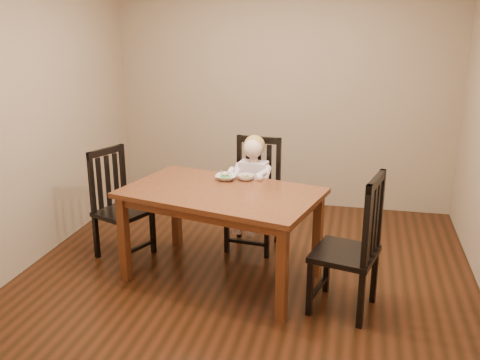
% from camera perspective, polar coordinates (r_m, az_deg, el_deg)
% --- Properties ---
extents(room, '(4.01, 4.01, 2.71)m').
position_cam_1_polar(room, '(4.43, 0.73, 5.67)').
color(room, '#3C1B0C').
rests_on(room, ground).
extents(dining_table, '(1.81, 1.33, 0.81)m').
position_cam_1_polar(dining_table, '(4.56, -2.02, -2.26)').
color(dining_table, '#452410').
rests_on(dining_table, room).
extents(chair_child, '(0.51, 0.49, 1.09)m').
position_cam_1_polar(chair_child, '(5.28, 1.55, -1.69)').
color(chair_child, black).
rests_on(chair_child, room).
extents(chair_left, '(0.57, 0.58, 1.04)m').
position_cam_1_polar(chair_left, '(5.22, -12.78, -2.66)').
color(chair_left, black).
rests_on(chair_left, room).
extents(chair_right, '(0.56, 0.58, 1.12)m').
position_cam_1_polar(chair_right, '(4.20, 11.90, -7.06)').
color(chair_right, black).
rests_on(chair_right, room).
extents(toddler, '(0.40, 0.48, 0.61)m').
position_cam_1_polar(toddler, '(5.18, 1.38, -0.22)').
color(toddler, white).
rests_on(toddler, chair_child).
extents(bowl_peas, '(0.19, 0.19, 0.05)m').
position_cam_1_polar(bowl_peas, '(4.81, -1.51, 0.28)').
color(bowl_peas, silver).
rests_on(bowl_peas, dining_table).
extents(bowl_veg, '(0.19, 0.19, 0.05)m').
position_cam_1_polar(bowl_veg, '(4.81, 0.61, 0.28)').
color(bowl_veg, silver).
rests_on(bowl_veg, dining_table).
extents(fork, '(0.03, 0.12, 0.05)m').
position_cam_1_polar(fork, '(4.81, -2.05, 0.52)').
color(fork, silver).
rests_on(fork, bowl_peas).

